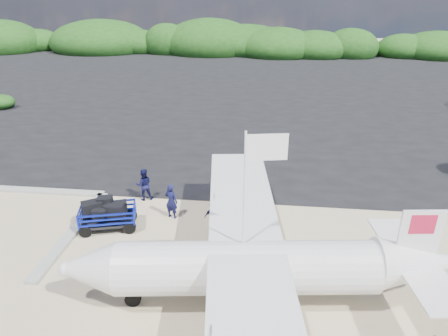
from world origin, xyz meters
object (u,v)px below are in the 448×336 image
at_px(flagpole, 242,301).
at_px(crew_b, 144,184).
at_px(signboard, 244,254).
at_px(baggage_cart, 110,228).
at_px(aircraft_large, 422,100).
at_px(crew_a, 171,201).
at_px(crew_c, 215,218).

distance_m(flagpole, crew_b, 8.78).
bearing_deg(signboard, baggage_cart, 147.50).
xyz_separation_m(crew_b, aircraft_large, (21.12, 22.48, -0.85)).
bearing_deg(aircraft_large, signboard, 52.42).
distance_m(baggage_cart, signboard, 6.32).
distance_m(baggage_cart, crew_b, 3.10).
xyz_separation_m(crew_a, crew_c, (2.23, -1.20, -0.06)).
bearing_deg(signboard, aircraft_large, 37.88).
distance_m(crew_b, aircraft_large, 30.86).
bearing_deg(crew_a, baggage_cart, 45.32).
height_order(baggage_cart, crew_b, crew_b).
relative_size(crew_a, crew_b, 1.02).
distance_m(flagpole, signboard, 2.72).
relative_size(baggage_cart, aircraft_large, 0.17).
distance_m(signboard, aircraft_large, 30.86).
height_order(flagpole, crew_a, flagpole).
xyz_separation_m(signboard, aircraft_large, (15.73, 26.55, 0.00)).
bearing_deg(signboard, flagpole, -109.26).
bearing_deg(crew_a, aircraft_large, -109.65).
bearing_deg(crew_b, crew_c, 126.11).
distance_m(crew_c, aircraft_large, 30.51).
bearing_deg(crew_a, signboard, 164.37).
height_order(baggage_cart, signboard, signboard).
xyz_separation_m(flagpole, signboard, (-0.11, 2.72, 0.00)).
bearing_deg(baggage_cart, signboard, -26.00).
xyz_separation_m(flagpole, crew_c, (-1.47, 4.02, 0.81)).
xyz_separation_m(signboard, crew_b, (-5.39, 4.07, 0.85)).
height_order(baggage_cart, crew_a, crew_a).
xyz_separation_m(baggage_cart, flagpole, (6.31, -3.93, 0.00)).
relative_size(flagpole, crew_b, 3.68).
relative_size(baggage_cart, crew_b, 1.55).
height_order(signboard, crew_b, crew_b).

